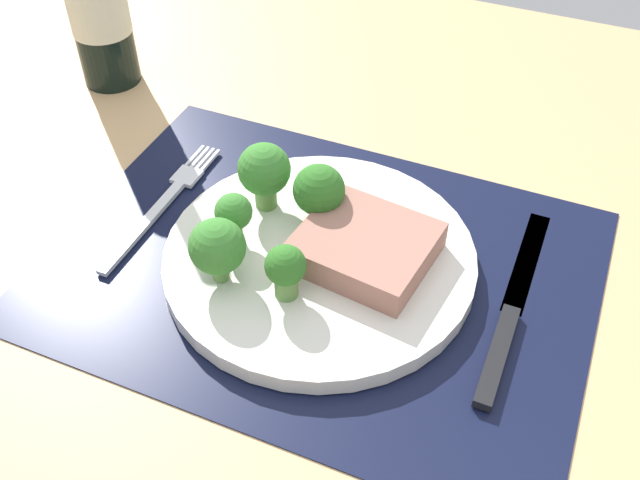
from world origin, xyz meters
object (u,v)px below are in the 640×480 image
(knife, at_px, (510,315))
(fork, at_px, (163,203))
(steak, at_px, (365,246))
(plate, at_px, (320,258))

(knife, bearing_deg, fork, 178.12)
(fork, distance_m, knife, 0.33)
(steak, distance_m, knife, 0.13)
(fork, bearing_deg, plate, -1.87)
(plate, relative_size, knife, 1.16)
(knife, bearing_deg, plate, -178.49)
(steak, distance_m, fork, 0.21)
(plate, relative_size, fork, 1.39)
(plate, height_order, knife, plate)
(plate, distance_m, knife, 0.16)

